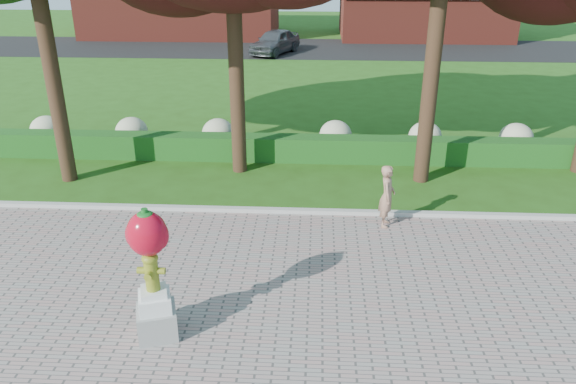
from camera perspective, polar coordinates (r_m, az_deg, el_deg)
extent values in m
plane|color=#254C13|center=(12.07, 0.82, -8.61)|extent=(100.00, 100.00, 0.00)
cube|color=#ADADA5|center=(14.65, 1.31, -2.02)|extent=(40.00, 0.18, 0.15)
cube|color=#154814|center=(18.21, 1.74, 4.44)|extent=(24.00, 0.70, 0.80)
ellipsoid|color=#B7BA8E|center=(21.28, -23.32, 5.80)|extent=(1.10, 1.10, 0.99)
ellipsoid|color=#B7BA8E|center=(20.14, -15.60, 5.94)|extent=(1.10, 1.10, 0.99)
ellipsoid|color=#B7BA8E|center=(19.40, -7.12, 5.97)|extent=(1.10, 1.10, 0.99)
ellipsoid|color=#B7BA8E|center=(19.12, 4.84, 5.80)|extent=(1.10, 1.10, 0.99)
ellipsoid|color=#B7BA8E|center=(19.45, 13.75, 5.50)|extent=(1.10, 1.10, 0.99)
ellipsoid|color=#B7BA8E|center=(20.22, 22.15, 5.10)|extent=(1.10, 1.10, 0.99)
cube|color=black|center=(38.70, 2.58, 14.37)|extent=(50.00, 8.00, 0.02)
cylinder|color=black|center=(17.14, -22.95, 11.62)|extent=(0.44, 0.44, 6.72)
cylinder|color=black|center=(16.68, -5.28, 12.09)|extent=(0.44, 0.44, 6.16)
cylinder|color=black|center=(16.22, 14.54, 13.11)|extent=(0.44, 0.44, 7.28)
cube|color=gray|center=(10.54, -13.14, -12.70)|extent=(0.85, 0.85, 0.55)
cube|color=silver|center=(10.30, -13.37, -10.78)|extent=(0.69, 0.69, 0.31)
cube|color=silver|center=(10.18, -13.48, -9.82)|extent=(0.55, 0.55, 0.11)
cylinder|color=olive|center=(9.99, -13.68, -8.09)|extent=(0.24, 0.24, 0.61)
ellipsoid|color=olive|center=(9.83, -13.85, -6.57)|extent=(0.29, 0.29, 0.20)
cylinder|color=olive|center=(10.00, -14.69, -7.70)|extent=(0.13, 0.12, 0.12)
cylinder|color=olive|center=(9.91, -12.73, -7.82)|extent=(0.13, 0.12, 0.12)
cylinder|color=olive|center=(9.82, -13.98, -8.27)|extent=(0.13, 0.13, 0.13)
cylinder|color=olive|center=(9.79, -13.90, -6.12)|extent=(0.09, 0.09, 0.05)
ellipsoid|color=#B1091E|center=(9.60, -14.13, -4.14)|extent=(0.69, 0.62, 0.80)
ellipsoid|color=#B1091E|center=(9.67, -15.24, -4.20)|extent=(0.34, 0.34, 0.51)
ellipsoid|color=#B1091E|center=(9.56, -12.98, -4.30)|extent=(0.34, 0.34, 0.51)
cylinder|color=#155E1D|center=(9.43, -14.37, -2.02)|extent=(0.11, 0.11, 0.13)
ellipsoid|color=#155E1D|center=(9.44, -14.35, -2.20)|extent=(0.26, 0.26, 0.09)
imported|color=#A0735B|center=(13.92, 10.03, -0.40)|extent=(0.46, 0.63, 1.59)
imported|color=#3E4246|center=(36.65, -1.35, 15.04)|extent=(3.38, 4.75, 1.50)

